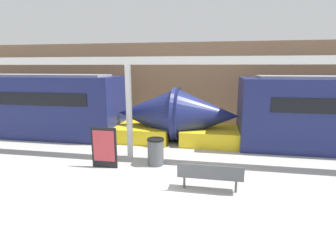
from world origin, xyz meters
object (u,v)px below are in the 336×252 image
support_column_near (129,112)px  trash_bin (156,152)px  train_right (34,106)px  bench_near (210,175)px  poster_board (104,148)px

support_column_near → trash_bin: bearing=-29.2°
train_right → support_column_near: (6.28, -2.74, 0.34)m
train_right → support_column_near: bearing=-23.6°
train_right → trash_bin: bearing=-24.5°
bench_near → trash_bin: 2.73m
bench_near → trash_bin: size_ratio=1.88×
bench_near → poster_board: 4.00m
trash_bin → bench_near: bearing=-41.6°
trash_bin → support_column_near: size_ratio=0.28×
bench_near → support_column_near: size_ratio=0.52×
support_column_near → bench_near: bearing=-37.4°
trash_bin → support_column_near: (-1.21, 0.68, 1.32)m
bench_near → trash_bin: bearing=138.8°
train_right → support_column_near: support_column_near is taller
train_right → poster_board: (5.74, -4.02, -0.74)m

